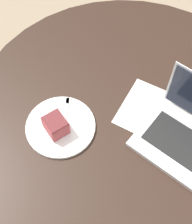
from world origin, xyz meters
The scene contains 7 objects.
ground_plane centered at (0.00, 0.00, 0.00)m, with size 12.00×12.00×0.00m, color gray.
dining_table centered at (0.00, 0.00, 0.60)m, with size 1.25×1.25×0.72m.
paper_document centered at (0.16, 0.00, 0.72)m, with size 0.42×0.29×0.00m.
plate centered at (-0.22, -0.17, 0.73)m, with size 0.26×0.26×0.01m.
cake_slice centered at (-0.22, -0.19, 0.77)m, with size 0.11×0.11×0.07m.
fork centered at (-0.22, -0.11, 0.74)m, with size 0.07×0.17×0.00m.
laptop centered at (0.23, -0.06, 0.76)m, with size 0.38×0.34×0.23m.
Camera 1 is at (0.10, -0.64, 1.75)m, focal length 50.00 mm.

